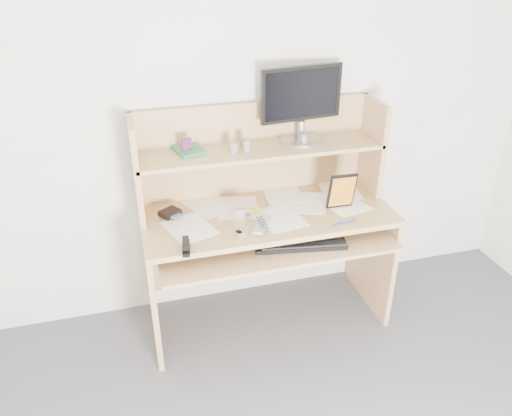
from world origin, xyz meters
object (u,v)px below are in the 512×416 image
object	(u,v)px
keyboard	(300,241)
monitor	(302,102)
tv_remote	(262,225)
desk	(264,215)
game_case	(342,191)

from	to	relation	value
keyboard	monitor	xyz separation A→B (m)	(0.14, 0.42, 0.64)
keyboard	monitor	size ratio (longest dim) A/B	1.05
tv_remote	monitor	size ratio (longest dim) A/B	0.39
desk	keyboard	world-z (taller)	desk
monitor	keyboard	bearing A→B (deg)	-114.95
monitor	desk	bearing A→B (deg)	-159.15
keyboard	tv_remote	bearing A→B (deg)	171.83
tv_remote	monitor	bearing A→B (deg)	78.10
monitor	game_case	bearing A→B (deg)	-68.82
desk	monitor	world-z (taller)	monitor
desk	monitor	bearing A→B (deg)	28.09
desk	keyboard	distance (m)	0.31
keyboard	tv_remote	size ratio (longest dim) A/B	2.69
desk	game_case	distance (m)	0.47
keyboard	monitor	world-z (taller)	monitor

